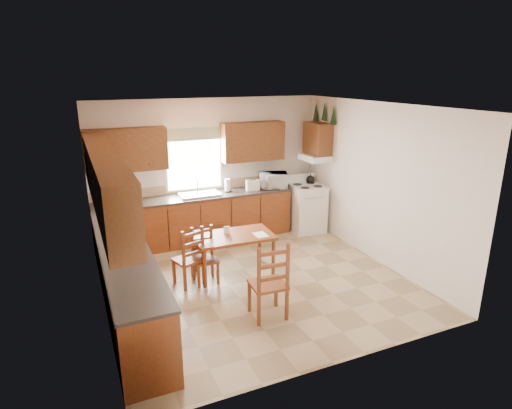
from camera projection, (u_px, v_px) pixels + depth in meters
name	position (u px, v px, depth m)	size (l,w,h in m)	color
floor	(255.00, 280.00, 6.78)	(4.50, 4.50, 0.00)	tan
ceiling	(255.00, 106.00, 5.98)	(4.50, 4.50, 0.00)	#995E31
wall_left	(95.00, 218.00, 5.52)	(4.50, 4.50, 0.00)	silver
wall_right	(376.00, 183.00, 7.25)	(4.50, 4.50, 0.00)	silver
wall_back	(209.00, 169.00, 8.35)	(4.50, 4.50, 0.00)	silver
wall_front	(342.00, 254.00, 4.41)	(4.50, 4.50, 0.00)	silver
lower_cab_back	(197.00, 220.00, 8.21)	(3.75, 0.60, 0.88)	brown
lower_cab_left	(127.00, 282.00, 5.77)	(0.60, 3.60, 0.88)	brown
counter_back	(196.00, 197.00, 8.07)	(3.75, 0.63, 0.04)	#342C28
counter_left	(124.00, 251.00, 5.63)	(0.63, 3.60, 0.04)	#342C28
backsplash	(191.00, 188.00, 8.30)	(3.75, 0.01, 0.18)	#9A815F
upper_cab_back_left	(126.00, 150.00, 7.46)	(1.41, 0.33, 0.75)	brown
upper_cab_back_right	(253.00, 141.00, 8.39)	(1.25, 0.33, 0.75)	brown
upper_cab_left	(106.00, 181.00, 5.30)	(0.33, 3.60, 0.75)	brown
upper_cab_stove	(318.00, 138.00, 8.46)	(0.33, 0.62, 0.62)	brown
range_hood	(315.00, 158.00, 8.55)	(0.44, 0.62, 0.12)	white
window_frame	(194.00, 160.00, 8.15)	(1.13, 0.02, 1.18)	white
window_pane	(194.00, 160.00, 8.14)	(1.05, 0.01, 1.10)	white
window_valance	(193.00, 134.00, 7.97)	(1.19, 0.01, 0.24)	#486138
sink_basin	(199.00, 194.00, 8.09)	(0.75, 0.45, 0.04)	silver
pine_decal_a	(334.00, 115.00, 8.09)	(0.22, 0.22, 0.36)	#153816
pine_decal_b	(325.00, 111.00, 8.36)	(0.22, 0.22, 0.36)	#153816
pine_decal_c	(316.00, 112.00, 8.65)	(0.22, 0.22, 0.36)	#153816
stove	(307.00, 208.00, 8.79)	(0.64, 0.66, 0.94)	white
coffeemaker	(113.00, 197.00, 7.43)	(0.18, 0.22, 0.31)	white
paper_towel	(228.00, 185.00, 8.31)	(0.11, 0.11, 0.26)	white
toaster	(252.00, 185.00, 8.43)	(0.25, 0.16, 0.20)	white
microwave	(273.00, 180.00, 8.60)	(0.51, 0.37, 0.31)	white
dining_table	(234.00, 254.00, 6.91)	(1.25, 0.71, 0.67)	brown
chair_near_left	(188.00, 256.00, 6.52)	(0.40, 0.38, 0.94)	brown
chair_near_right	(268.00, 279.00, 5.63)	(0.45, 0.43, 1.08)	brown
chair_far_left	(205.00, 256.00, 6.60)	(0.36, 0.35, 0.87)	brown
chair_far_right	(210.00, 218.00, 8.16)	(0.40, 0.38, 0.96)	brown
table_paper	(261.00, 235.00, 6.82)	(0.19, 0.26, 0.00)	white
table_card	(227.00, 230.00, 6.85)	(0.09, 0.02, 0.13)	white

